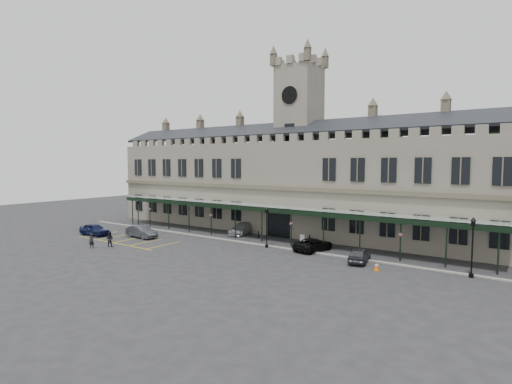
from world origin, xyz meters
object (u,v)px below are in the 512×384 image
Objects in this scene: lamp_post_left at (138,211)px; person_a at (92,241)px; car_van at (313,244)px; person_b at (110,239)px; car_left_b at (141,232)px; car_right_a at (359,255)px; station_building at (298,184)px; lamp_post_right at (473,242)px; traffic_cone at (377,266)px; car_left_a at (95,229)px; lamp_post_mid at (267,223)px; clock_tower at (299,135)px; sign_board at (302,239)px; car_taxi at (243,228)px.

lamp_post_left reaches higher than person_a.
person_b is (-19.49, -11.34, 0.19)m from car_van.
car_left_b reaches higher than car_right_a.
station_building is 14.66× the size of lamp_post_left.
lamp_post_right is 7.85m from traffic_cone.
person_a reaches higher than car_van.
lamp_post_mid is at bearing -76.13° from car_left_a.
clock_tower is at bearing 90.00° from station_building.
traffic_cone is (15.30, -13.43, -12.75)m from clock_tower.
station_building is 21.20m from traffic_cone.
station_building is at bearing 138.90° from traffic_cone.
person_b is at bearing -164.85° from traffic_cone.
clock_tower reaches higher than car_van.
traffic_cone is 3.03m from car_right_a.
lamp_post_right is 18.42m from sign_board.
clock_tower is 28.87m from person_a.
sign_board is (2.27, 3.99, -2.15)m from lamp_post_mid.
car_left_a is at bearing -163.08° from lamp_post_mid.
clock_tower is 5.32× the size of car_left_b.
station_building is 12.87× the size of car_left_b.
person_b is (7.98, -10.22, -1.56)m from lamp_post_left.
clock_tower is 15.34× the size of person_a.
car_right_a reaches higher than car_van.
clock_tower is 5.49× the size of lamp_post_mid.
traffic_cone is 0.17× the size of car_left_a.
person_a is (-26.20, -11.05, 0.11)m from car_right_a.
lamp_post_mid reaches higher than car_left_a.
car_left_b is at bearing -132.18° from station_building.
station_building reaches higher than car_left_b.
car_left_b is 5.78m from person_b.
traffic_cone is 0.15× the size of car_van.
car_left_b is at bearing -71.11° from car_left_a.
car_left_a is 0.92× the size of car_van.
car_van is (7.19, -9.57, -12.43)m from clock_tower.
lamp_post_mid is (2.21, -10.98, -3.79)m from station_building.
lamp_post_left is at bearing -152.40° from station_building.
sign_board is 0.21× the size of car_taxi.
car_left_a is 8.27m from person_a.
station_building is 13.28× the size of lamp_post_mid.
car_van is at bearing -53.08° from clock_tower.
station_building is 9.63m from car_taxi.
car_left_a is 2.78× the size of person_a.
sign_board is at bearing -69.35° from car_left_a.
car_taxi reaches higher than traffic_cone.
lamp_post_mid is at bearing 169.75° from traffic_cone.
clock_tower is 24.02m from traffic_cone.
station_building is at bearing 27.60° from lamp_post_left.
car_taxi is at bearing -5.55° from car_van.
person_b is (-7.30, -14.91, 0.12)m from car_taxi.
lamp_post_left is 3.78× the size of sign_board.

